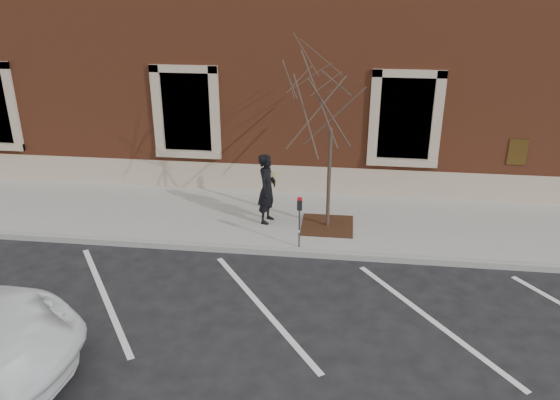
# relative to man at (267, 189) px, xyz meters

# --- Properties ---
(ground) EXTENTS (120.00, 120.00, 0.00)m
(ground) POSITION_rel_man_xyz_m (0.43, -1.43, -1.04)
(ground) COLOR #28282B
(ground) RESTS_ON ground
(sidewalk_near) EXTENTS (40.00, 3.50, 0.15)m
(sidewalk_near) POSITION_rel_man_xyz_m (0.43, 0.32, -0.97)
(sidewalk_near) COLOR #A8A69E
(sidewalk_near) RESTS_ON ground
(curb_near) EXTENTS (40.00, 0.12, 0.15)m
(curb_near) POSITION_rel_man_xyz_m (0.43, -1.48, -0.97)
(curb_near) COLOR #9E9E99
(curb_near) RESTS_ON ground
(parking_stripes) EXTENTS (28.00, 4.40, 0.01)m
(parking_stripes) POSITION_rel_man_xyz_m (0.43, -3.63, -1.04)
(parking_stripes) COLOR silver
(parking_stripes) RESTS_ON ground
(building_civic) EXTENTS (40.00, 8.62, 8.00)m
(building_civic) POSITION_rel_man_xyz_m (0.43, 6.31, 2.95)
(building_civic) COLOR brown
(building_civic) RESTS_ON ground
(man) EXTENTS (0.56, 0.73, 1.78)m
(man) POSITION_rel_man_xyz_m (0.00, 0.00, 0.00)
(man) COLOR black
(man) RESTS_ON sidewalk_near
(parking_meter) EXTENTS (0.11, 0.09, 1.23)m
(parking_meter) POSITION_rel_man_xyz_m (0.93, -1.30, -0.04)
(parking_meter) COLOR #595B60
(parking_meter) RESTS_ON sidewalk_near
(tree_grate) EXTENTS (1.28, 1.28, 0.03)m
(tree_grate) POSITION_rel_man_xyz_m (1.53, -0.10, -0.88)
(tree_grate) COLOR #442815
(tree_grate) RESTS_ON sidewalk_near
(sapling) EXTENTS (2.75, 2.75, 4.58)m
(sapling) POSITION_rel_man_xyz_m (1.53, -0.10, 2.31)
(sapling) COLOR #45352A
(sapling) RESTS_ON sidewalk_near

